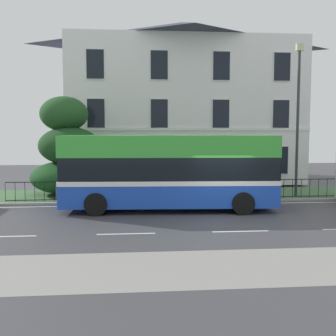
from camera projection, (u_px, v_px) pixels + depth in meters
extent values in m
cube|color=#403F45|center=(228.00, 221.00, 16.27)|extent=(60.00, 56.00, 0.06)
cube|color=silver|center=(211.00, 204.00, 19.89)|extent=(54.00, 0.14, 0.01)
cube|color=silver|center=(6.00, 236.00, 13.77)|extent=(2.00, 0.12, 0.01)
cube|color=silver|center=(126.00, 234.00, 14.13)|extent=(2.00, 0.12, 0.01)
cube|color=silver|center=(240.00, 231.00, 14.48)|extent=(2.00, 0.12, 0.01)
cube|color=#9E9E99|center=(209.00, 201.00, 20.35)|extent=(57.00, 0.24, 0.12)
cube|color=#436B40|center=(201.00, 194.00, 22.55)|extent=(57.00, 4.21, 0.12)
cube|color=gray|center=(278.00, 265.00, 10.81)|extent=(57.00, 3.00, 0.01)
cube|color=white|center=(181.00, 113.00, 29.45)|extent=(15.08, 8.95, 9.32)
pyramid|color=#3E3B53|center=(182.00, 34.00, 28.96)|extent=(15.38, 9.13, 1.66)
cube|color=white|center=(190.00, 129.00, 25.09)|extent=(15.08, 0.06, 0.20)
cube|color=#2D333D|center=(190.00, 169.00, 25.29)|extent=(1.10, 0.06, 2.20)
cube|color=white|center=(97.00, 161.00, 24.75)|extent=(1.12, 0.04, 1.79)
cube|color=black|center=(97.00, 161.00, 24.73)|extent=(1.02, 0.03, 1.69)
cube|color=white|center=(159.00, 161.00, 25.08)|extent=(1.12, 0.04, 1.79)
cube|color=black|center=(159.00, 161.00, 25.06)|extent=(1.02, 0.03, 1.69)
cube|color=white|center=(220.00, 161.00, 25.41)|extent=(1.12, 0.04, 1.79)
cube|color=black|center=(220.00, 161.00, 25.39)|extent=(1.02, 0.03, 1.69)
cube|color=white|center=(280.00, 160.00, 25.75)|extent=(1.12, 0.04, 1.79)
cube|color=black|center=(280.00, 160.00, 25.73)|extent=(1.02, 0.03, 1.69)
cube|color=white|center=(96.00, 113.00, 24.49)|extent=(1.12, 0.04, 1.79)
cube|color=black|center=(96.00, 113.00, 24.47)|extent=(1.02, 0.03, 1.69)
cube|color=white|center=(159.00, 113.00, 24.83)|extent=(1.12, 0.04, 1.79)
cube|color=black|center=(159.00, 113.00, 24.81)|extent=(1.02, 0.03, 1.69)
cube|color=white|center=(221.00, 114.00, 25.16)|extent=(1.12, 0.04, 1.79)
cube|color=black|center=(221.00, 114.00, 25.14)|extent=(1.02, 0.03, 1.69)
cube|color=white|center=(281.00, 114.00, 25.49)|extent=(1.12, 0.04, 1.79)
cube|color=black|center=(281.00, 114.00, 25.47)|extent=(1.02, 0.03, 1.69)
cube|color=white|center=(95.00, 64.00, 24.24)|extent=(1.12, 0.04, 1.79)
cube|color=black|center=(95.00, 64.00, 24.22)|extent=(1.02, 0.03, 1.69)
cube|color=white|center=(159.00, 65.00, 24.57)|extent=(1.12, 0.04, 1.79)
cube|color=black|center=(159.00, 65.00, 24.55)|extent=(1.02, 0.03, 1.69)
cube|color=white|center=(221.00, 66.00, 24.90)|extent=(1.12, 0.04, 1.79)
cube|color=black|center=(222.00, 66.00, 24.88)|extent=(1.02, 0.03, 1.69)
cube|color=white|center=(282.00, 67.00, 25.23)|extent=(1.12, 0.04, 1.79)
cube|color=black|center=(282.00, 67.00, 25.22)|extent=(1.02, 0.03, 1.69)
cube|color=black|center=(204.00, 180.00, 20.52)|extent=(19.19, 0.04, 0.04)
cube|color=black|center=(204.00, 198.00, 20.59)|extent=(19.19, 0.04, 0.04)
cylinder|color=black|center=(5.00, 192.00, 19.71)|extent=(0.02, 0.02, 0.95)
cylinder|color=black|center=(15.00, 192.00, 19.75)|extent=(0.02, 0.02, 0.95)
cylinder|color=black|center=(25.00, 192.00, 19.79)|extent=(0.02, 0.02, 0.95)
cylinder|color=black|center=(35.00, 192.00, 19.83)|extent=(0.02, 0.02, 0.95)
cylinder|color=black|center=(44.00, 192.00, 19.87)|extent=(0.02, 0.02, 0.95)
cylinder|color=black|center=(54.00, 192.00, 19.91)|extent=(0.02, 0.02, 0.95)
cylinder|color=black|center=(64.00, 192.00, 19.95)|extent=(0.02, 0.02, 0.95)
cylinder|color=black|center=(73.00, 191.00, 19.99)|extent=(0.02, 0.02, 0.95)
cylinder|color=black|center=(83.00, 191.00, 20.03)|extent=(0.02, 0.02, 0.95)
cylinder|color=black|center=(92.00, 191.00, 20.07)|extent=(0.02, 0.02, 0.95)
cylinder|color=black|center=(102.00, 191.00, 20.11)|extent=(0.02, 0.02, 0.95)
cylinder|color=black|center=(111.00, 191.00, 20.15)|extent=(0.02, 0.02, 0.95)
cylinder|color=black|center=(121.00, 191.00, 20.20)|extent=(0.02, 0.02, 0.95)
cylinder|color=black|center=(130.00, 191.00, 20.24)|extent=(0.02, 0.02, 0.95)
cylinder|color=black|center=(139.00, 191.00, 20.28)|extent=(0.02, 0.02, 0.95)
cylinder|color=black|center=(149.00, 190.00, 20.32)|extent=(0.02, 0.02, 0.95)
cylinder|color=black|center=(158.00, 190.00, 20.36)|extent=(0.02, 0.02, 0.95)
cylinder|color=black|center=(167.00, 190.00, 20.40)|extent=(0.02, 0.02, 0.95)
cylinder|color=black|center=(176.00, 190.00, 20.44)|extent=(0.02, 0.02, 0.95)
cylinder|color=black|center=(185.00, 190.00, 20.48)|extent=(0.02, 0.02, 0.95)
cylinder|color=black|center=(195.00, 190.00, 20.52)|extent=(0.02, 0.02, 0.95)
cylinder|color=black|center=(204.00, 190.00, 20.56)|extent=(0.02, 0.02, 0.95)
cylinder|color=black|center=(213.00, 190.00, 20.60)|extent=(0.02, 0.02, 0.95)
cylinder|color=black|center=(222.00, 190.00, 20.64)|extent=(0.02, 0.02, 0.95)
cylinder|color=black|center=(231.00, 189.00, 20.68)|extent=(0.02, 0.02, 0.95)
cylinder|color=black|center=(240.00, 189.00, 20.72)|extent=(0.02, 0.02, 0.95)
cylinder|color=black|center=(248.00, 189.00, 20.76)|extent=(0.02, 0.02, 0.95)
cylinder|color=black|center=(257.00, 189.00, 20.80)|extent=(0.02, 0.02, 0.95)
cylinder|color=black|center=(266.00, 189.00, 20.84)|extent=(0.02, 0.02, 0.95)
cylinder|color=black|center=(275.00, 189.00, 20.88)|extent=(0.02, 0.02, 0.95)
cylinder|color=black|center=(284.00, 189.00, 20.92)|extent=(0.02, 0.02, 0.95)
cylinder|color=black|center=(292.00, 189.00, 20.96)|extent=(0.02, 0.02, 0.95)
cylinder|color=black|center=(301.00, 188.00, 21.00)|extent=(0.02, 0.02, 0.95)
cylinder|color=black|center=(310.00, 188.00, 21.04)|extent=(0.02, 0.02, 0.95)
cylinder|color=black|center=(318.00, 188.00, 21.08)|extent=(0.02, 0.02, 0.95)
cylinder|color=black|center=(327.00, 188.00, 21.12)|extent=(0.02, 0.02, 0.95)
cylinder|color=black|center=(336.00, 188.00, 21.16)|extent=(0.02, 0.02, 0.95)
cylinder|color=#423328|center=(69.00, 182.00, 22.35)|extent=(0.41, 0.41, 1.30)
ellipsoid|color=#1B461F|center=(67.00, 177.00, 22.31)|extent=(3.86, 3.86, 1.78)
ellipsoid|color=#1A3F1C|center=(69.00, 146.00, 22.01)|extent=(3.24, 3.24, 2.02)
ellipsoid|color=#214A21|center=(64.00, 114.00, 22.12)|extent=(2.56, 2.56, 1.88)
cube|color=blue|center=(169.00, 192.00, 18.41)|extent=(9.45, 3.04, 1.10)
cube|color=white|center=(169.00, 180.00, 18.37)|extent=(9.48, 3.06, 0.20)
cube|color=black|center=(169.00, 168.00, 18.32)|extent=(9.37, 2.99, 1.04)
cube|color=green|center=(169.00, 146.00, 18.23)|extent=(9.45, 3.04, 0.92)
cube|color=black|center=(273.00, 169.00, 18.48)|extent=(0.18, 2.13, 0.96)
cube|color=black|center=(274.00, 147.00, 18.39)|extent=(0.16, 1.83, 0.59)
cylinder|color=silver|center=(268.00, 196.00, 19.41)|extent=(0.05, 0.20, 0.20)
cylinder|color=silver|center=(278.00, 202.00, 17.79)|extent=(0.05, 0.20, 0.20)
cylinder|color=black|center=(232.00, 195.00, 19.76)|extent=(0.97, 0.35, 0.96)
cylinder|color=black|center=(243.00, 203.00, 17.33)|extent=(0.97, 0.35, 0.96)
cylinder|color=black|center=(103.00, 195.00, 19.55)|extent=(0.97, 0.35, 0.96)
cylinder|color=black|center=(96.00, 204.00, 17.12)|extent=(0.97, 0.35, 0.96)
cylinder|color=#333338|center=(298.00, 124.00, 21.44)|extent=(0.14, 0.14, 7.49)
cube|color=beige|center=(300.00, 47.00, 21.09)|extent=(0.36, 0.24, 0.36)
cylinder|color=#4C4742|center=(60.00, 190.00, 20.63)|extent=(0.47, 0.47, 0.86)
ellipsoid|color=black|center=(60.00, 180.00, 20.58)|extent=(0.48, 0.48, 0.16)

